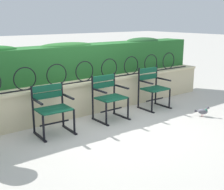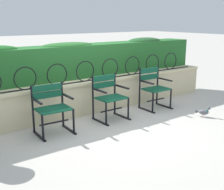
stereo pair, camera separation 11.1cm
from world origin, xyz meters
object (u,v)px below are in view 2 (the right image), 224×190
Objects in this scene: park_chair_left at (52,107)px; pigeon_near_chairs at (203,112)px; park_chair_centre at (109,96)px; park_chair_right at (154,87)px.

pigeon_near_chairs is (2.78, -1.04, -0.35)m from park_chair_left.
park_chair_right is at bearing 1.08° from park_chair_centre.
park_chair_centre is at bearing 0.25° from park_chair_left.
pigeon_near_chairs is at bearing -33.60° from park_chair_centre.
park_chair_right is at bearing 0.67° from park_chair_left.
park_chair_left is 0.93× the size of park_chair_right.
park_chair_centre is at bearing 146.40° from pigeon_near_chairs.
park_chair_left is at bearing -179.33° from park_chair_right.
park_chair_right reaches higher than park_chair_centre.
park_chair_centre is 1.92m from pigeon_near_chairs.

